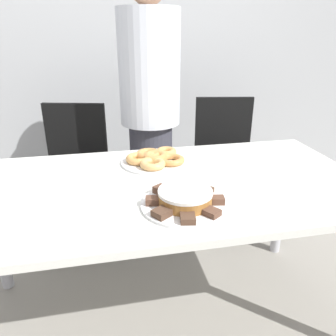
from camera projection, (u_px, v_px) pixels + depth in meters
The scene contains 23 objects.
ground_plane at pixel (163, 314), 1.65m from camera, with size 12.00×12.00×0.00m, color gray.
wall_back at pixel (125, 34), 2.53m from camera, with size 8.00×0.05×2.60m.
table at pixel (162, 200), 1.40m from camera, with size 1.74×0.86×0.73m.
person_standing at pixel (150, 113), 1.97m from camera, with size 0.35×0.35×1.64m.
office_chair_left at pixel (74, 181), 2.09m from camera, with size 0.53×0.53×0.90m.
office_chair_right at pixel (224, 169), 2.28m from camera, with size 0.51×0.51×0.90m.
plate_cake at pixel (185, 205), 1.18m from camera, with size 0.32×0.32×0.01m.
plate_donuts at pixel (155, 162), 1.57m from camera, with size 0.33×0.33×0.01m.
frosted_cake at pixel (185, 197), 1.17m from camera, with size 0.20×0.20×0.05m.
lamington_0 at pixel (183, 186), 1.29m from camera, with size 0.05×0.06×0.02m.
lamington_1 at pixel (162, 190), 1.25m from camera, with size 0.07×0.07×0.03m.
lamington_2 at pixel (152, 201), 1.17m from camera, with size 0.05×0.05×0.03m.
lamington_3 at pixel (162, 213), 1.10m from camera, with size 0.08×0.08×0.02m.
lamington_4 at pixel (188, 218), 1.07m from camera, with size 0.06×0.07×0.02m.
lamington_5 at pixel (212, 212), 1.10m from camera, with size 0.07×0.07×0.02m.
lamington_6 at pixel (218, 200), 1.18m from camera, with size 0.05×0.05×0.02m.
lamington_7 at pixel (205, 190), 1.26m from camera, with size 0.07×0.07×0.02m.
donut_0 at pixel (155, 157), 1.56m from camera, with size 0.12×0.12×0.04m.
donut_1 at pixel (166, 152), 1.63m from camera, with size 0.10×0.10×0.03m.
donut_2 at pixel (149, 154), 1.60m from camera, with size 0.13×0.13×0.03m.
donut_3 at pixel (139, 159), 1.55m from camera, with size 0.13×0.13×0.03m.
donut_4 at pixel (153, 164), 1.49m from camera, with size 0.12×0.12×0.03m.
donut_5 at pixel (171, 160), 1.54m from camera, with size 0.12×0.12×0.03m.
Camera 1 is at (-0.22, -1.21, 1.32)m, focal length 35.00 mm.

